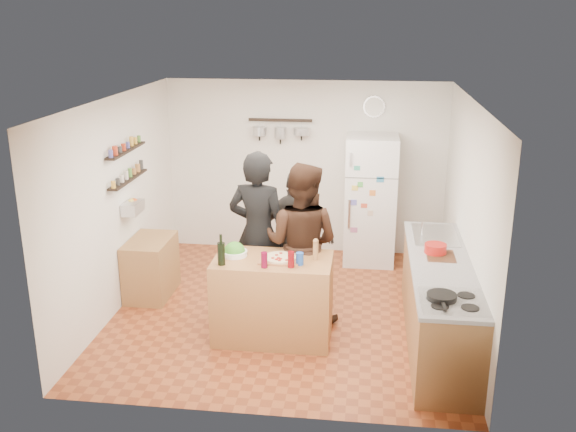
# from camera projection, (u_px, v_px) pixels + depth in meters

# --- Properties ---
(room_shell) EXTENTS (4.20, 4.20, 4.20)m
(room_shell) POSITION_uv_depth(u_px,v_px,m) (291.00, 201.00, 7.64)
(room_shell) COLOR brown
(room_shell) RESTS_ON ground
(prep_island) EXTENTS (1.25, 0.72, 0.91)m
(prep_island) POSITION_uv_depth(u_px,v_px,m) (273.00, 298.00, 6.90)
(prep_island) COLOR #9D6C39
(prep_island) RESTS_ON floor
(pizza_board) EXTENTS (0.42, 0.34, 0.02)m
(pizza_board) POSITION_uv_depth(u_px,v_px,m) (280.00, 259.00, 6.73)
(pizza_board) COLOR #935A35
(pizza_board) RESTS_ON prep_island
(pizza) EXTENTS (0.34, 0.34, 0.02)m
(pizza) POSITION_uv_depth(u_px,v_px,m) (280.00, 258.00, 6.73)
(pizza) COLOR tan
(pizza) RESTS_ON pizza_board
(salad_bowl) EXTENTS (0.27, 0.27, 0.05)m
(salad_bowl) POSITION_uv_depth(u_px,v_px,m) (235.00, 253.00, 6.85)
(salad_bowl) COLOR white
(salad_bowl) RESTS_ON prep_island
(wine_bottle) EXTENTS (0.08, 0.08, 0.24)m
(wine_bottle) POSITION_uv_depth(u_px,v_px,m) (221.00, 254.00, 6.58)
(wine_bottle) COLOR black
(wine_bottle) RESTS_ON prep_island
(wine_glass_near) EXTENTS (0.07, 0.07, 0.16)m
(wine_glass_near) POSITION_uv_depth(u_px,v_px,m) (264.00, 260.00, 6.52)
(wine_glass_near) COLOR #560720
(wine_glass_near) RESTS_ON prep_island
(wine_glass_far) EXTENTS (0.07, 0.07, 0.17)m
(wine_glass_far) POSITION_uv_depth(u_px,v_px,m) (291.00, 260.00, 6.52)
(wine_glass_far) COLOR #61080D
(wine_glass_far) RESTS_ON prep_island
(pepper_mill) EXTENTS (0.06, 0.06, 0.18)m
(pepper_mill) POSITION_uv_depth(u_px,v_px,m) (316.00, 251.00, 6.73)
(pepper_mill) COLOR olive
(pepper_mill) RESTS_ON prep_island
(salt_canister) EXTENTS (0.08, 0.08, 0.13)m
(salt_canister) POSITION_uv_depth(u_px,v_px,m) (300.00, 259.00, 6.59)
(salt_canister) COLOR #1B4396
(salt_canister) RESTS_ON prep_island
(person_left) EXTENTS (0.78, 0.59, 1.94)m
(person_left) POSITION_uv_depth(u_px,v_px,m) (258.00, 234.00, 7.35)
(person_left) COLOR black
(person_left) RESTS_ON floor
(person_center) EXTENTS (1.05, 0.90, 1.85)m
(person_center) POSITION_uv_depth(u_px,v_px,m) (301.00, 243.00, 7.18)
(person_center) COLOR black
(person_center) RESTS_ON floor
(person_back) EXTENTS (1.02, 0.67, 1.62)m
(person_back) POSITION_uv_depth(u_px,v_px,m) (297.00, 235.00, 7.80)
(person_back) COLOR #2B2826
(person_back) RESTS_ON floor
(counter_run) EXTENTS (0.63, 2.63, 0.90)m
(counter_run) POSITION_uv_depth(u_px,v_px,m) (439.00, 303.00, 6.80)
(counter_run) COLOR #9E7042
(counter_run) RESTS_ON floor
(stove_top) EXTENTS (0.60, 0.62, 0.02)m
(stove_top) POSITION_uv_depth(u_px,v_px,m) (453.00, 302.00, 5.76)
(stove_top) COLOR white
(stove_top) RESTS_ON counter_run
(skillet) EXTENTS (0.27, 0.27, 0.05)m
(skillet) POSITION_uv_depth(u_px,v_px,m) (442.00, 297.00, 5.79)
(skillet) COLOR black
(skillet) RESTS_ON stove_top
(sink) EXTENTS (0.50, 0.80, 0.03)m
(sink) POSITION_uv_depth(u_px,v_px,m) (435.00, 236.00, 7.46)
(sink) COLOR silver
(sink) RESTS_ON counter_run
(cutting_board) EXTENTS (0.30, 0.40, 0.02)m
(cutting_board) POSITION_uv_depth(u_px,v_px,m) (441.00, 257.00, 6.83)
(cutting_board) COLOR brown
(cutting_board) RESTS_ON counter_run
(red_bowl) EXTENTS (0.24, 0.24, 0.10)m
(red_bowl) POSITION_uv_depth(u_px,v_px,m) (435.00, 248.00, 6.90)
(red_bowl) COLOR #AB1813
(red_bowl) RESTS_ON counter_run
(fridge) EXTENTS (0.70, 0.68, 1.80)m
(fridge) POSITION_uv_depth(u_px,v_px,m) (370.00, 200.00, 8.92)
(fridge) COLOR white
(fridge) RESTS_ON floor
(wall_clock) EXTENTS (0.30, 0.03, 0.30)m
(wall_clock) POSITION_uv_depth(u_px,v_px,m) (374.00, 107.00, 8.86)
(wall_clock) COLOR silver
(wall_clock) RESTS_ON back_wall
(spice_shelf_lower) EXTENTS (0.12, 1.00, 0.02)m
(spice_shelf_lower) POSITION_uv_depth(u_px,v_px,m) (128.00, 179.00, 7.62)
(spice_shelf_lower) COLOR black
(spice_shelf_lower) RESTS_ON left_wall
(spice_shelf_upper) EXTENTS (0.12, 1.00, 0.02)m
(spice_shelf_upper) POSITION_uv_depth(u_px,v_px,m) (126.00, 150.00, 7.51)
(spice_shelf_upper) COLOR black
(spice_shelf_upper) RESTS_ON left_wall
(produce_basket) EXTENTS (0.18, 0.35, 0.14)m
(produce_basket) POSITION_uv_depth(u_px,v_px,m) (133.00, 207.00, 7.72)
(produce_basket) COLOR silver
(produce_basket) RESTS_ON left_wall
(side_table) EXTENTS (0.50, 0.80, 0.73)m
(side_table) POSITION_uv_depth(u_px,v_px,m) (151.00, 267.00, 7.98)
(side_table) COLOR #986840
(side_table) RESTS_ON floor
(pot_rack) EXTENTS (0.90, 0.04, 0.04)m
(pot_rack) POSITION_uv_depth(u_px,v_px,m) (280.00, 120.00, 9.00)
(pot_rack) COLOR black
(pot_rack) RESTS_ON back_wall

